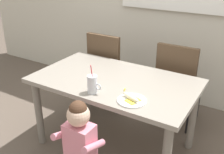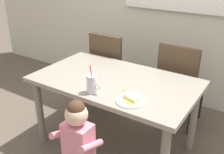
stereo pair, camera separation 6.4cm
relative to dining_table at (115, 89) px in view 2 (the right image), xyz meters
name	(u,v)px [view 2 (the right image)]	position (x,y,z in m)	size (l,w,h in m)	color
ground_plane	(115,144)	(0.00, 0.00, -0.64)	(24.00, 24.00, 0.00)	brown
dining_table	(115,89)	(0.00, 0.00, 0.00)	(1.48, 0.87, 0.74)	gray
dining_chair_left	(111,66)	(-0.46, 0.63, -0.10)	(0.44, 0.45, 0.96)	#4C3826
dining_chair_right	(180,81)	(0.38, 0.68, -0.10)	(0.44, 0.44, 0.96)	#4C3826
toddler_standing	(78,137)	(0.07, -0.64, -0.11)	(0.33, 0.24, 0.84)	#3F4760
milk_cup	(92,85)	(-0.02, -0.32, 0.16)	(0.13, 0.08, 0.25)	silver
snack_plate	(131,101)	(0.32, -0.28, 0.10)	(0.23, 0.23, 0.01)	white
peeled_banana	(130,98)	(0.31, -0.28, 0.13)	(0.17, 0.13, 0.07)	#F4EAC6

